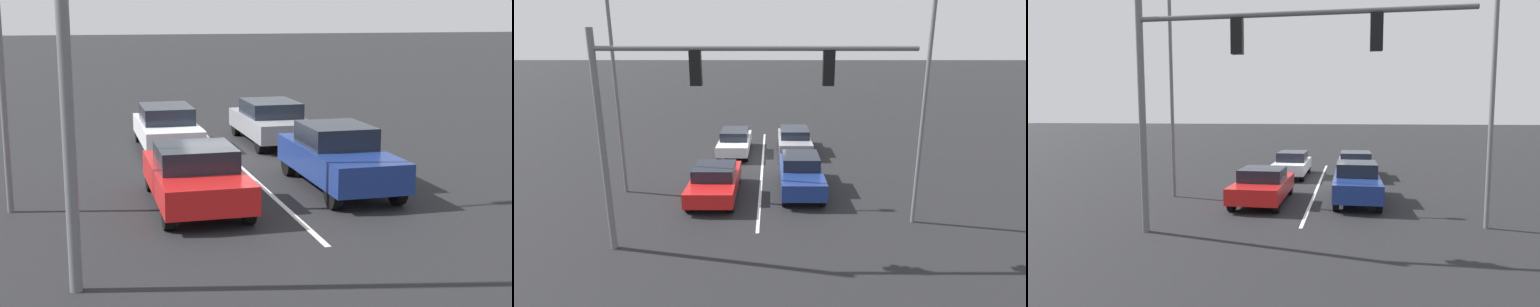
# 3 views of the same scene
# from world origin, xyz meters

# --- Properties ---
(ground_plane) EXTENTS (240.00, 240.00, 0.00)m
(ground_plane) POSITION_xyz_m (0.00, 0.00, 0.00)
(ground_plane) COLOR black
(lane_stripe_left_divider) EXTENTS (0.12, 15.01, 0.01)m
(lane_stripe_left_divider) POSITION_xyz_m (0.00, 1.51, 0.01)
(lane_stripe_left_divider) COLOR silver
(lane_stripe_left_divider) RESTS_ON ground_plane
(car_navy_leftlane_front) EXTENTS (1.77, 4.57, 1.55)m
(car_navy_leftlane_front) POSITION_xyz_m (-1.75, 4.86, 0.79)
(car_navy_leftlane_front) COLOR navy
(car_navy_leftlane_front) RESTS_ON ground_plane
(car_red_midlane_front) EXTENTS (1.88, 4.35, 1.37)m
(car_red_midlane_front) POSITION_xyz_m (1.88, 5.60, 0.70)
(car_red_midlane_front) COLOR red
(car_red_midlane_front) RESTS_ON ground_plane
(car_gray_leftlane_second) EXTENTS (1.83, 4.47, 1.39)m
(car_gray_leftlane_second) POSITION_xyz_m (-1.82, -1.54, 0.73)
(car_gray_leftlane_second) COLOR gray
(car_gray_leftlane_second) RESTS_ON ground_plane
(car_white_midlane_second) EXTENTS (1.71, 4.41, 1.39)m
(car_white_midlane_second) POSITION_xyz_m (1.64, -1.15, 0.73)
(car_white_midlane_second) COLOR silver
(car_white_midlane_second) RESTS_ON ground_plane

